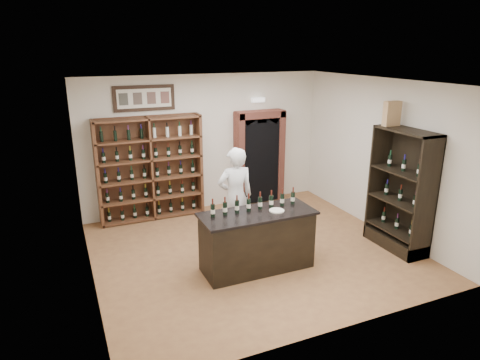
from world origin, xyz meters
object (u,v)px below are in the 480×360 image
(tasting_counter, at_px, (257,241))
(side_cabinet, at_px, (400,209))
(shopkeeper, at_px, (235,197))
(counter_bottle_0, at_px, (213,210))
(wine_crate, at_px, (392,114))
(wine_shelf, at_px, (150,168))

(tasting_counter, relative_size, side_cabinet, 0.85)
(side_cabinet, bearing_deg, shopkeeper, 154.01)
(counter_bottle_0, height_order, wine_crate, wine_crate)
(tasting_counter, bearing_deg, counter_bottle_0, 170.68)
(wine_shelf, height_order, shopkeeper, wine_shelf)
(tasting_counter, relative_size, counter_bottle_0, 6.27)
(wine_shelf, distance_m, counter_bottle_0, 2.84)
(counter_bottle_0, height_order, shopkeeper, shopkeeper)
(tasting_counter, xyz_separation_m, shopkeeper, (0.04, 1.01, 0.43))
(wine_shelf, distance_m, wine_crate, 4.90)
(tasting_counter, bearing_deg, side_cabinet, -6.28)
(side_cabinet, bearing_deg, wine_crate, 97.86)
(tasting_counter, bearing_deg, shopkeeper, 87.83)
(shopkeeper, bearing_deg, wine_crate, 164.01)
(tasting_counter, bearing_deg, wine_crate, 2.15)
(counter_bottle_0, bearing_deg, wine_shelf, 97.69)
(wine_shelf, xyz_separation_m, counter_bottle_0, (0.38, -2.81, 0.01))
(counter_bottle_0, relative_size, side_cabinet, 0.14)
(tasting_counter, relative_size, shopkeeper, 1.01)
(counter_bottle_0, bearing_deg, tasting_counter, -9.32)
(wine_crate, bearing_deg, tasting_counter, -176.08)
(wine_shelf, distance_m, tasting_counter, 3.19)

